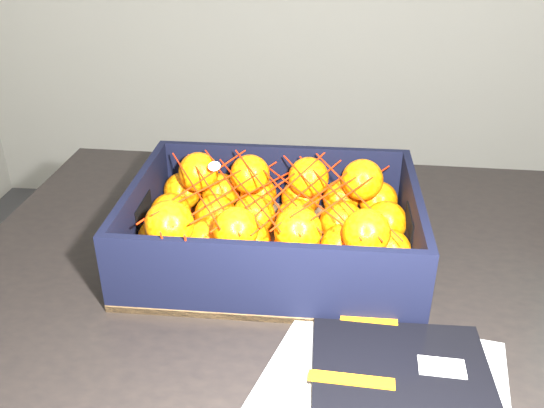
{
  "coord_description": "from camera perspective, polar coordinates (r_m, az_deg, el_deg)",
  "views": [
    {
      "loc": [
        -0.26,
        -0.62,
        1.27
      ],
      "look_at": [
        -0.33,
        0.13,
        0.86
      ],
      "focal_mm": 38.38,
      "sensor_mm": 36.0,
      "label": 1
    }
  ],
  "objects": [
    {
      "name": "produce_crate",
      "position": [
        0.92,
        0.18,
        -3.13
      ],
      "size": [
        0.44,
        0.33,
        0.12
      ],
      "color": "olive",
      "rests_on": "table"
    },
    {
      "name": "mesh_net",
      "position": [
        0.87,
        -0.2,
        1.08
      ],
      "size": [
        0.37,
        0.29,
        0.09
      ],
      "color": "red",
      "rests_on": "clementine_heap"
    },
    {
      "name": "clementine_heap",
      "position": [
        0.91,
        0.17,
        -1.92
      ],
      "size": [
        0.42,
        0.31,
        0.12
      ],
      "color": "orange",
      "rests_on": "produce_crate"
    },
    {
      "name": "table",
      "position": [
        0.98,
        6.63,
        -10.83
      ],
      "size": [
        1.22,
        0.83,
        0.75
      ],
      "color": "black",
      "rests_on": "ground"
    }
  ]
}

